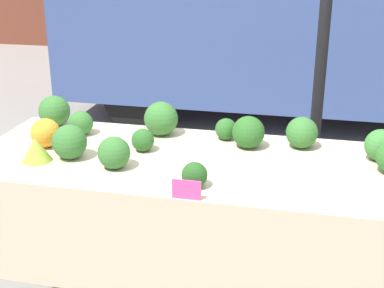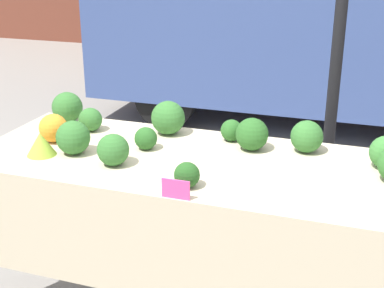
{
  "view_description": "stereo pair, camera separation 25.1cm",
  "coord_description": "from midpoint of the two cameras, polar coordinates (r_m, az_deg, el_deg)",
  "views": [
    {
      "loc": [
        0.54,
        -2.37,
        1.9
      ],
      "look_at": [
        0.0,
        0.0,
        0.99
      ],
      "focal_mm": 50.0,
      "sensor_mm": 36.0,
      "label": 1
    },
    {
      "loc": [
        0.78,
        -2.3,
        1.9
      ],
      "look_at": [
        0.0,
        0.0,
        0.99
      ],
      "focal_mm": 50.0,
      "sensor_mm": 36.0,
      "label": 2
    }
  ],
  "objects": [
    {
      "name": "tent_pole",
      "position": [
        3.23,
        11.6,
        10.54
      ],
      "size": [
        0.07,
        0.07,
        2.72
      ],
      "color": "black",
      "rests_on": "ground_plane"
    },
    {
      "name": "broccoli_head_9",
      "position": [
        2.73,
        -7.89,
        0.37
      ],
      "size": [
        0.12,
        0.12,
        0.12
      ],
      "color": "#285B23",
      "rests_on": "market_table"
    },
    {
      "name": "romanesco_head",
      "position": [
        2.73,
        -18.85,
        -0.61
      ],
      "size": [
        0.15,
        0.15,
        0.12
      ],
      "color": "#93B238",
      "rests_on": "market_table"
    },
    {
      "name": "broccoli_head_1",
      "position": [
        2.54,
        -11.14,
        -0.98
      ],
      "size": [
        0.15,
        0.15,
        0.15
      ],
      "color": "#336B2D",
      "rests_on": "market_table"
    },
    {
      "name": "broccoli_head_6",
      "position": [
        2.75,
        3.45,
        1.22
      ],
      "size": [
        0.17,
        0.17,
        0.17
      ],
      "color": "#285B23",
      "rests_on": "market_table"
    },
    {
      "name": "broccoli_head_8",
      "position": [
        3.21,
        -16.66,
        3.34
      ],
      "size": [
        0.18,
        0.18,
        0.18
      ],
      "color": "#336B2D",
      "rests_on": "market_table"
    },
    {
      "name": "price_sign",
      "position": [
        2.21,
        -3.85,
        -4.95
      ],
      "size": [
        0.12,
        0.01,
        0.09
      ],
      "color": "#EF4793",
      "rests_on": "market_table"
    },
    {
      "name": "broccoli_head_10",
      "position": [
        2.87,
        1.15,
        1.56
      ],
      "size": [
        0.12,
        0.12,
        0.12
      ],
      "color": "#285B23",
      "rests_on": "market_table"
    },
    {
      "name": "market_table",
      "position": [
        2.61,
        -3.11,
        -4.45
      ],
      "size": [
        2.2,
        0.89,
        0.91
      ],
      "color": "beige",
      "rests_on": "ground_plane"
    },
    {
      "name": "broccoli_head_2",
      "position": [
        2.31,
        -2.84,
        -3.38
      ],
      "size": [
        0.11,
        0.11,
        0.11
      ],
      "color": "#23511E",
      "rests_on": "market_table"
    },
    {
      "name": "broccoli_head_4",
      "position": [
        2.78,
        9.13,
        1.16
      ],
      "size": [
        0.16,
        0.16,
        0.16
      ],
      "color": "#336B2D",
      "rests_on": "market_table"
    },
    {
      "name": "broccoli_head_7",
      "position": [
        2.7,
        -15.55,
        0.17
      ],
      "size": [
        0.17,
        0.17,
        0.17
      ],
      "color": "#336B2D",
      "rests_on": "market_table"
    },
    {
      "name": "broccoli_head_0",
      "position": [
        3.03,
        -14.1,
        2.14
      ],
      "size": [
        0.13,
        0.13,
        0.13
      ],
      "color": "#336B2D",
      "rests_on": "market_table"
    },
    {
      "name": "parked_truck",
      "position": [
        6.11,
        9.5,
        14.85
      ],
      "size": [
        5.23,
        2.02,
        2.47
      ],
      "color": "#384C84",
      "rests_on": "ground_plane"
    },
    {
      "name": "broccoli_head_5",
      "position": [
        2.94,
        -5.77,
        2.67
      ],
      "size": [
        0.19,
        0.19,
        0.19
      ],
      "color": "#336B2D",
      "rests_on": "market_table"
    },
    {
      "name": "broccoli_head_11",
      "position": [
        2.7,
        17.04,
        -0.17
      ],
      "size": [
        0.16,
        0.16,
        0.16
      ],
      "color": "#387533",
      "rests_on": "market_table"
    },
    {
      "name": "orange_cauliflower",
      "position": [
        2.89,
        -17.82,
        1.06
      ],
      "size": [
        0.15,
        0.15,
        0.15
      ],
      "color": "orange",
      "rests_on": "market_table"
    }
  ]
}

